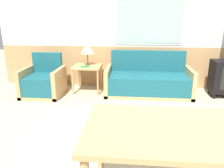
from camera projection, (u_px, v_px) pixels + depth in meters
The scene contains 8 objects.
ground_plane at pixel (180, 154), 2.57m from camera, with size 16.00×16.00×0.00m, color #B2A58C.
wall_back at pixel (160, 26), 4.67m from camera, with size 7.20×0.09×2.70m.
couch at pixel (148, 82), 4.53m from camera, with size 1.75×0.79×0.86m.
armchair at pixel (43, 83), 4.47m from camera, with size 0.78×0.74×0.83m.
side_table at pixel (87, 70), 4.64m from camera, with size 0.59×0.59×0.56m.
table_lamp at pixel (87, 49), 4.62m from camera, with size 0.29×0.29×0.45m.
book_stack at pixel (85, 66), 4.51m from camera, with size 0.18×0.15×0.02m.
dining_table at pixel (212, 138), 1.63m from camera, with size 1.91×0.81×0.75m.
Camera 1 is at (-0.59, -2.28, 1.55)m, focal length 35.00 mm.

